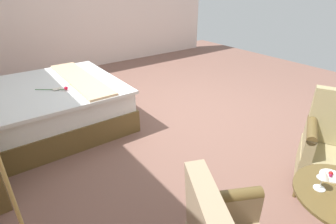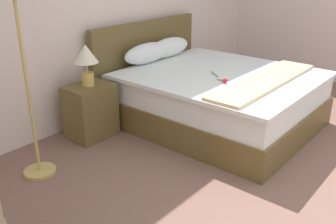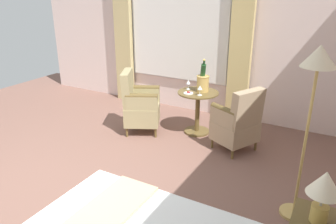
% 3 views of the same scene
% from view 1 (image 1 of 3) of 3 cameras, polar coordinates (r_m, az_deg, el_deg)
% --- Properties ---
extents(ground_plane, '(8.16, 8.16, 0.00)m').
position_cam_1_polar(ground_plane, '(4.13, 4.51, -0.38)').
color(ground_plane, brown).
extents(wall_far_side, '(0.12, 6.28, 2.92)m').
position_cam_1_polar(wall_far_side, '(6.63, -15.88, 22.23)').
color(wall_far_side, silver).
rests_on(wall_far_side, ground).
extents(bed, '(1.78, 2.13, 1.06)m').
position_cam_1_polar(bed, '(3.95, -26.62, 0.74)').
color(bed, brown).
rests_on(bed, ground).
extents(wine_glass_near_edge, '(0.07, 0.07, 0.15)m').
position_cam_1_polar(wine_glass_near_edge, '(1.96, 30.74, -11.83)').
color(wine_glass_near_edge, white).
rests_on(wine_glass_near_edge, side_table_round).
extents(snack_plate, '(0.15, 0.15, 0.04)m').
position_cam_1_polar(snack_plate, '(2.16, 31.97, -11.70)').
color(snack_plate, white).
rests_on(snack_plate, side_table_round).
extents(armchair_facing_bed, '(0.71, 0.73, 0.99)m').
position_cam_1_polar(armchair_facing_bed, '(2.94, 32.15, -7.06)').
color(armchair_facing_bed, brown).
rests_on(armchair_facing_bed, ground).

